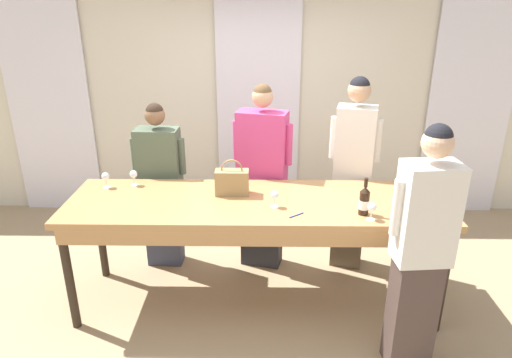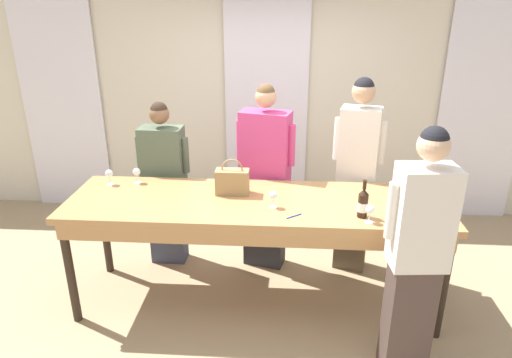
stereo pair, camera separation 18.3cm
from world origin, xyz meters
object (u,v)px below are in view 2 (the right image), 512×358
tasting_bar (255,211)px  wine_glass_front_mid (273,196)px  wine_bottle (363,203)px  host_pouring (417,255)px  wine_glass_front_left (418,186)px  guest_cream_sweater (356,174)px  handbag (232,181)px  wine_glass_center_left (109,174)px  wine_glass_center_right (137,172)px  guest_olive_jacket (165,184)px  guest_pink_top (265,178)px  wine_glass_front_right (370,210)px  wine_glass_center_mid (422,193)px

tasting_bar → wine_glass_front_mid: wine_glass_front_mid is taller
wine_bottle → host_pouring: 0.58m
wine_glass_front_left → guest_cream_sweater: (-0.43, 0.47, -0.09)m
tasting_bar → guest_cream_sweater: 1.11m
wine_bottle → handbag: bearing=160.2°
tasting_bar → wine_glass_front_left: 1.35m
wine_glass_center_left → wine_glass_center_right: bearing=13.7°
tasting_bar → wine_glass_front_mid: 0.26m
wine_bottle → guest_cream_sweater: (0.08, 0.87, -0.10)m
wine_glass_front_mid → host_pouring: host_pouring is taller
wine_glass_front_left → guest_olive_jacket: (-2.25, 0.47, -0.24)m
guest_cream_sweater → host_pouring: 1.37m
tasting_bar → host_pouring: size_ratio=1.70×
guest_pink_top → guest_cream_sweater: bearing=0.0°
handbag → wine_glass_front_right: size_ratio=2.22×
wine_glass_front_left → guest_cream_sweater: 0.64m
tasting_bar → wine_glass_center_right: wine_glass_center_right is taller
wine_glass_center_left → guest_cream_sweater: guest_cream_sweater is taller
wine_bottle → wine_glass_center_left: (-2.12, 0.49, -0.01)m
wine_glass_center_left → wine_glass_center_mid: same height
wine_glass_center_mid → host_pouring: 0.77m
handbag → wine_glass_center_left: size_ratio=2.22×
guest_olive_jacket → guest_cream_sweater: 1.83m
wine_glass_front_left → host_pouring: (-0.21, -0.88, -0.14)m
wine_glass_front_mid → wine_glass_center_right: 1.29m
tasting_bar → handbag: 0.32m
wine_glass_center_mid → wine_glass_front_left: bearing=88.9°
wine_bottle → handbag: handbag is taller
wine_glass_front_mid → guest_olive_jacket: (-1.07, 0.75, -0.24)m
tasting_bar → handbag: bearing=143.4°
wine_glass_center_right → guest_cream_sweater: (1.97, 0.32, -0.09)m
handbag → guest_olive_jacket: guest_olive_jacket is taller
wine_glass_center_mid → host_pouring: size_ratio=0.08×
wine_glass_center_right → guest_olive_jacket: size_ratio=0.08×
wine_glass_front_left → tasting_bar: bearing=-172.2°
wine_glass_center_left → guest_cream_sweater: (2.20, 0.38, -0.09)m
tasting_bar → wine_glass_front_left: wine_glass_front_left is taller
wine_glass_center_mid → host_pouring: (-0.21, -0.72, -0.14)m
tasting_bar → wine_glass_center_mid: bearing=1.2°
wine_glass_front_left → wine_glass_front_mid: (-1.18, -0.28, 0.00)m
wine_glass_center_mid → wine_glass_center_right: same height
tasting_bar → guest_olive_jacket: bearing=144.7°
wine_glass_front_mid → wine_glass_center_left: bearing=165.5°
guest_cream_sweater → host_pouring: size_ratio=1.04×
tasting_bar → guest_olive_jacket: (-0.92, 0.65, -0.06)m
wine_glass_front_mid → host_pouring: size_ratio=0.08×
wine_glass_center_left → guest_olive_jacket: size_ratio=0.08×
guest_olive_jacket → wine_glass_front_right: bearing=-28.5°
wine_bottle → guest_cream_sweater: size_ratio=0.16×
wine_glass_front_left → host_pouring: size_ratio=0.08×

